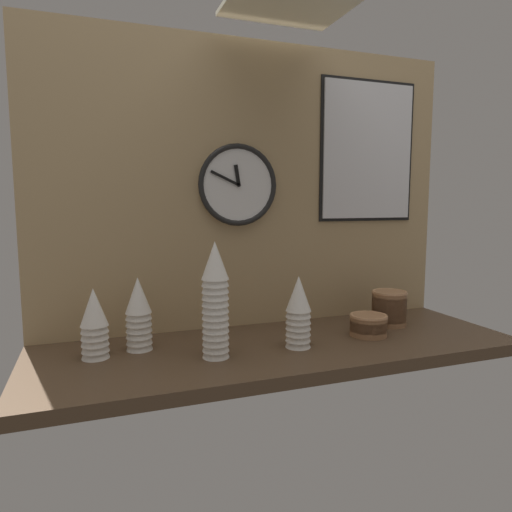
{
  "coord_description": "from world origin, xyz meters",
  "views": [
    {
      "loc": [
        -0.58,
        -1.36,
        0.47
      ],
      "look_at": [
        -0.07,
        0.04,
        0.29
      ],
      "focal_mm": 32.0,
      "sensor_mm": 36.0,
      "label": 1
    }
  ],
  "objects_px": {
    "wall_clock": "(238,185)",
    "menu_board": "(368,151)",
    "bowl_stack_far_right": "(389,307)",
    "cup_stack_center_right": "(298,312)",
    "cup_stack_far_left": "(94,323)",
    "bowl_stack_right": "(368,324)",
    "cup_stack_center_left": "(215,300)",
    "cup_stack_left": "(139,314)"
  },
  "relations": [
    {
      "from": "wall_clock",
      "to": "cup_stack_far_left",
      "type": "bearing_deg",
      "value": -160.29
    },
    {
      "from": "cup_stack_center_left",
      "to": "bowl_stack_far_right",
      "type": "height_order",
      "value": "cup_stack_center_left"
    },
    {
      "from": "cup_stack_center_right",
      "to": "cup_stack_far_left",
      "type": "distance_m",
      "value": 0.63
    },
    {
      "from": "cup_stack_center_right",
      "to": "bowl_stack_right",
      "type": "height_order",
      "value": "cup_stack_center_right"
    },
    {
      "from": "bowl_stack_far_right",
      "to": "cup_stack_left",
      "type": "bearing_deg",
      "value": 178.61
    },
    {
      "from": "cup_stack_left",
      "to": "bowl_stack_far_right",
      "type": "relative_size",
      "value": 1.77
    },
    {
      "from": "bowl_stack_right",
      "to": "cup_stack_far_left",
      "type": "bearing_deg",
      "value": 174.98
    },
    {
      "from": "wall_clock",
      "to": "menu_board",
      "type": "bearing_deg",
      "value": 0.92
    },
    {
      "from": "cup_stack_center_left",
      "to": "menu_board",
      "type": "relative_size",
      "value": 0.63
    },
    {
      "from": "wall_clock",
      "to": "bowl_stack_far_right",
      "type": "bearing_deg",
      "value": -17.22
    },
    {
      "from": "bowl_stack_far_right",
      "to": "wall_clock",
      "type": "height_order",
      "value": "wall_clock"
    },
    {
      "from": "bowl_stack_right",
      "to": "cup_stack_center_right",
      "type": "bearing_deg",
      "value": -173.54
    },
    {
      "from": "bowl_stack_far_right",
      "to": "wall_clock",
      "type": "distance_m",
      "value": 0.74
    },
    {
      "from": "cup_stack_far_left",
      "to": "bowl_stack_right",
      "type": "distance_m",
      "value": 0.91
    },
    {
      "from": "bowl_stack_right",
      "to": "cup_stack_left",
      "type": "bearing_deg",
      "value": 171.56
    },
    {
      "from": "cup_stack_center_left",
      "to": "wall_clock",
      "type": "xyz_separation_m",
      "value": [
        0.17,
        0.3,
        0.35
      ]
    },
    {
      "from": "bowl_stack_right",
      "to": "wall_clock",
      "type": "distance_m",
      "value": 0.68
    },
    {
      "from": "bowl_stack_far_right",
      "to": "menu_board",
      "type": "bearing_deg",
      "value": 88.98
    },
    {
      "from": "cup_stack_center_right",
      "to": "cup_stack_center_left",
      "type": "relative_size",
      "value": 0.66
    },
    {
      "from": "bowl_stack_right",
      "to": "wall_clock",
      "type": "relative_size",
      "value": 0.44
    },
    {
      "from": "cup_stack_center_right",
      "to": "cup_stack_left",
      "type": "distance_m",
      "value": 0.51
    },
    {
      "from": "cup_stack_far_left",
      "to": "cup_stack_center_left",
      "type": "height_order",
      "value": "cup_stack_center_left"
    },
    {
      "from": "cup_stack_far_left",
      "to": "wall_clock",
      "type": "distance_m",
      "value": 0.69
    },
    {
      "from": "cup_stack_center_left",
      "to": "cup_stack_left",
      "type": "relative_size",
      "value": 1.51
    },
    {
      "from": "menu_board",
      "to": "cup_stack_left",
      "type": "bearing_deg",
      "value": -170.45
    },
    {
      "from": "cup_stack_center_right",
      "to": "bowl_stack_right",
      "type": "distance_m",
      "value": 0.3
    },
    {
      "from": "bowl_stack_far_right",
      "to": "menu_board",
      "type": "xyz_separation_m",
      "value": [
        0.0,
        0.18,
        0.6
      ]
    },
    {
      "from": "cup_stack_far_left",
      "to": "bowl_stack_right",
      "type": "relative_size",
      "value": 1.62
    },
    {
      "from": "cup_stack_left",
      "to": "bowl_stack_right",
      "type": "xyz_separation_m",
      "value": [
        0.77,
        -0.11,
        -0.08
      ]
    },
    {
      "from": "cup_stack_center_right",
      "to": "cup_stack_far_left",
      "type": "xyz_separation_m",
      "value": [
        -0.62,
        0.11,
        -0.01
      ]
    },
    {
      "from": "cup_stack_far_left",
      "to": "cup_stack_center_left",
      "type": "distance_m",
      "value": 0.37
    },
    {
      "from": "cup_stack_center_left",
      "to": "bowl_stack_right",
      "type": "relative_size",
      "value": 2.68
    },
    {
      "from": "cup_stack_center_right",
      "to": "wall_clock",
      "type": "xyz_separation_m",
      "value": [
        -0.11,
        0.3,
        0.41
      ]
    },
    {
      "from": "bowl_stack_right",
      "to": "wall_clock",
      "type": "bearing_deg",
      "value": 146.47
    },
    {
      "from": "cup_stack_center_right",
      "to": "cup_stack_left",
      "type": "xyz_separation_m",
      "value": [
        -0.49,
        0.15,
        0.0
      ]
    },
    {
      "from": "cup_stack_left",
      "to": "menu_board",
      "type": "relative_size",
      "value": 0.42
    },
    {
      "from": "cup_stack_center_left",
      "to": "menu_board",
      "type": "distance_m",
      "value": 0.92
    },
    {
      "from": "cup_stack_center_left",
      "to": "bowl_stack_far_right",
      "type": "relative_size",
      "value": 2.68
    },
    {
      "from": "cup_stack_far_left",
      "to": "menu_board",
      "type": "xyz_separation_m",
      "value": [
        1.06,
        0.19,
        0.56
      ]
    },
    {
      "from": "bowl_stack_right",
      "to": "bowl_stack_far_right",
      "type": "bearing_deg",
      "value": 31.23
    },
    {
      "from": "cup_stack_far_left",
      "to": "cup_stack_left",
      "type": "height_order",
      "value": "cup_stack_left"
    },
    {
      "from": "cup_stack_center_right",
      "to": "cup_stack_left",
      "type": "relative_size",
      "value": 1.0
    }
  ]
}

